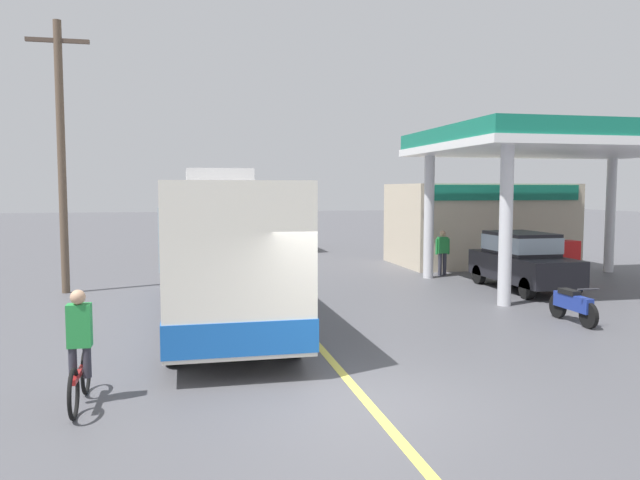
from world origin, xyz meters
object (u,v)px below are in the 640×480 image
Objects in this scene: car_at_pump at (522,258)px; pedestrian_near_pump at (442,250)px; coach_bus_main at (221,249)px; car_trailing_behind_bus at (204,234)px; minibus_opposing_lane at (278,221)px; motorcycle_parked_forecourt at (572,304)px; cyclist_on_shoulder at (80,353)px.

car_at_pump reaches higher than pedestrian_near_pump.
car_trailing_behind_bus is at bearing 89.78° from coach_bus_main.
motorcycle_parked_forecourt is at bearing -78.36° from minibus_opposing_lane.
car_at_pump is at bearing 13.43° from coach_bus_main.
car_trailing_behind_bus is (0.06, 15.07, -0.71)m from coach_bus_main.
car_at_pump reaches higher than cyclist_on_shoulder.
car_at_pump is at bearing -70.10° from minibus_opposing_lane.
minibus_opposing_lane is at bearing 31.18° from car_trailing_behind_bus.
coach_bus_main reaches higher than pedestrian_near_pump.
cyclist_on_shoulder is (-11.95, -8.10, -0.23)m from car_at_pump.
motorcycle_parked_forecourt is 8.32m from pedestrian_near_pump.
car_trailing_behind_bus is (-9.49, 12.79, 0.00)m from car_at_pump.
minibus_opposing_lane is 4.69m from car_trailing_behind_bus.
coach_bus_main reaches higher than minibus_opposing_lane.
car_at_pump is at bearing -73.03° from pedestrian_near_pump.
car_trailing_behind_bus is (-3.99, -2.41, -0.46)m from minibus_opposing_lane.
pedestrian_near_pump is at bearing 106.97° from car_at_pump.
cyclist_on_shoulder reaches higher than motorcycle_parked_forecourt.
minibus_opposing_lane reaches higher than car_trailing_behind_bus.
car_trailing_behind_bus is at bearing -148.82° from minibus_opposing_lane.
motorcycle_parked_forecourt is (-1.41, -4.67, -0.57)m from car_at_pump.
cyclist_on_shoulder is 1.10× the size of pedestrian_near_pump.
pedestrian_near_pump is (-1.11, 3.63, -0.08)m from car_at_pump.
minibus_opposing_lane reaches higher than cyclist_on_shoulder.
motorcycle_parked_forecourt is at bearing -92.08° from pedestrian_near_pump.
minibus_opposing_lane reaches higher than pedestrian_near_pump.
coach_bus_main is 17.95m from minibus_opposing_lane.
motorcycle_parked_forecourt is (10.54, 3.44, -0.34)m from cyclist_on_shoulder.
minibus_opposing_lane is at bearing 76.97° from coach_bus_main.
cyclist_on_shoulder is (-6.45, -23.30, -0.69)m from minibus_opposing_lane.
car_at_pump is 2.53× the size of pedestrian_near_pump.
pedestrian_near_pump reaches higher than motorcycle_parked_forecourt.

